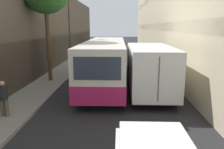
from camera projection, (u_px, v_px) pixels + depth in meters
The scene contains 7 objects.
ground_plane at pixel (114, 81), 16.01m from camera, with size 150.00×150.00×0.00m, color #232326.
sidewalk_left at pixel (52, 80), 16.14m from camera, with size 2.23×60.00×0.15m.
building_left_shopfront at pixel (18, 33), 15.49m from camera, with size 2.40×60.00×7.67m.
bus at pixel (105, 61), 15.07m from camera, with size 2.58×11.27×2.98m.
box_truck at pixel (148, 66), 13.58m from camera, with size 2.34×8.19×2.83m.
pedestrian at pixel (3, 97), 9.27m from camera, with size 0.36×0.34×1.55m.
street_lamp at pixel (69, 18), 17.72m from camera, with size 0.36×0.80×6.33m.
Camera 1 is at (0.33, -0.53, 3.91)m, focal length 35.00 mm.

